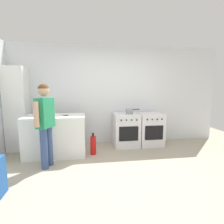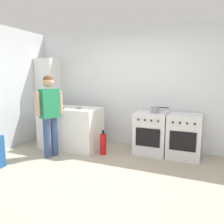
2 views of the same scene
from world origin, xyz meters
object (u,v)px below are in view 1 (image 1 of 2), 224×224
object	(u,v)px
oven_right	(150,129)
knife_chef	(62,116)
fire_extinguisher	(93,145)
pot	(129,111)
larder_cabinet	(17,109)
knife_utility	(49,117)
person	(45,119)
knife_paring	(39,116)
oven_left	(126,130)
knife_bread	(45,115)

from	to	relation	value
oven_right	knife_chef	bearing A→B (deg)	-168.15
fire_extinguisher	pot	bearing A→B (deg)	24.90
oven_right	larder_cabinet	distance (m)	3.35
knife_chef	fire_extinguisher	world-z (taller)	knife_chef
knife_utility	larder_cabinet	world-z (taller)	larder_cabinet
pot	oven_right	bearing A→B (deg)	4.03
pot	person	bearing A→B (deg)	-152.98
pot	larder_cabinet	distance (m)	2.73
knife_paring	larder_cabinet	size ratio (longest dim) A/B	0.10
oven_right	pot	xyz separation A→B (m)	(-0.57, -0.04, 0.49)
knife_paring	fire_extinguisher	xyz separation A→B (m)	(1.15, -0.01, -0.69)
knife_utility	larder_cabinet	size ratio (longest dim) A/B	0.12
pot	person	distance (m)	2.07
fire_extinguisher	knife_utility	bearing A→B (deg)	-173.76
knife_chef	knife_utility	bearing A→B (deg)	-153.55
knife_chef	larder_cabinet	world-z (taller)	larder_cabinet
oven_left	knife_utility	world-z (taller)	knife_utility
pot	larder_cabinet	bearing A→B (deg)	177.01
knife_paring	larder_cabinet	world-z (taller)	larder_cabinet
knife_bread	fire_extinguisher	bearing A→B (deg)	-8.12
person	knife_paring	bearing A→B (deg)	116.14
oven_left	person	distance (m)	2.09
knife_chef	person	distance (m)	0.57
knife_utility	knife_paring	bearing A→B (deg)	156.19
knife_utility	fire_extinguisher	world-z (taller)	knife_utility
oven_right	knife_chef	distance (m)	2.28
larder_cabinet	person	bearing A→B (deg)	-50.81
knife_chef	person	world-z (taller)	person
oven_right	knife_bread	distance (m)	2.63
knife_utility	fire_extinguisher	size ratio (longest dim) A/B	0.47
person	larder_cabinet	xyz separation A→B (m)	(-0.88, 1.08, 0.06)
oven_left	person	bearing A→B (deg)	-151.02
knife_chef	knife_bread	bearing A→B (deg)	161.21
pot	knife_chef	bearing A→B (deg)	-165.45
oven_left	knife_utility	xyz separation A→B (m)	(-1.77, -0.58, 0.48)
oven_left	knife_bread	world-z (taller)	knife_bread
pot	oven_left	bearing A→B (deg)	150.98
oven_left	fire_extinguisher	world-z (taller)	oven_left
knife_bread	person	distance (m)	0.67
pot	knife_chef	world-z (taller)	pot
oven_right	larder_cabinet	bearing A→B (deg)	178.23
oven_left	oven_right	size ratio (longest dim) A/B	1.00
person	larder_cabinet	distance (m)	1.40
knife_bread	knife_chef	xyz separation A→B (m)	(0.38, -0.13, 0.00)
knife_paring	knife_utility	xyz separation A→B (m)	(0.24, -0.11, -0.00)
knife_bread	person	bearing A→B (deg)	-77.18
oven_left	knife_utility	size ratio (longest dim) A/B	3.62
knife_bread	knife_chef	world-z (taller)	same
knife_bread	person	world-z (taller)	person
person	pot	bearing A→B (deg)	27.02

